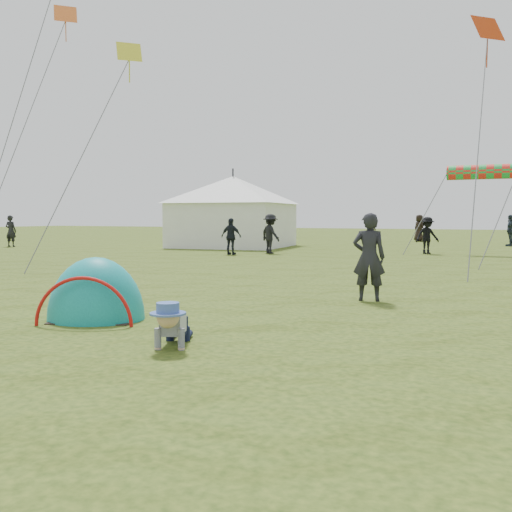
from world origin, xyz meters
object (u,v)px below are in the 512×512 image
at_px(popup_tent, 96,319).
at_px(standing_adult, 369,257).
at_px(event_marquee, 233,209).
at_px(crawling_toddler, 172,323).

relative_size(popup_tent, standing_adult, 1.17).
relative_size(standing_adult, event_marquee, 0.29).
height_order(standing_adult, event_marquee, event_marquee).
xyz_separation_m(standing_adult, event_marquee, (-11.61, 16.56, 1.19)).
xyz_separation_m(popup_tent, standing_adult, (3.46, 3.86, 0.86)).
height_order(crawling_toddler, standing_adult, standing_adult).
relative_size(crawling_toddler, standing_adult, 0.47).
bearing_deg(popup_tent, crawling_toddler, -48.72).
bearing_deg(crawling_toddler, standing_adult, 54.06).
xyz_separation_m(crawling_toddler, event_marquee, (-10.33, 21.53, 1.74)).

